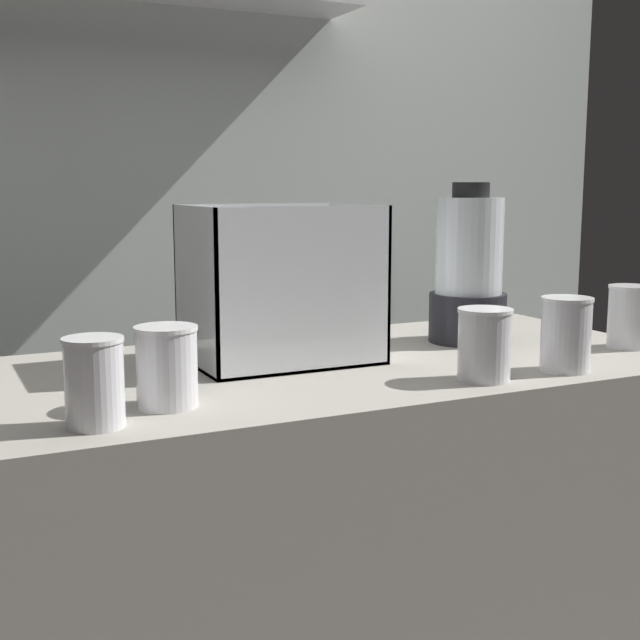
# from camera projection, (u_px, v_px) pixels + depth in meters

# --- Properties ---
(counter) EXTENTS (1.40, 0.64, 0.90)m
(counter) POSITION_uv_depth(u_px,v_px,m) (320.00, 597.00, 1.59)
(counter) COLOR #9E998E
(counter) RESTS_ON ground_plane
(back_wall_unit) EXTENTS (2.60, 0.24, 2.50)m
(back_wall_unit) POSITION_uv_depth(u_px,v_px,m) (187.00, 167.00, 2.14)
(back_wall_unit) COLOR silver
(back_wall_unit) RESTS_ON ground_plane
(carrot_display_bin) EXTENTS (0.33, 0.23, 0.28)m
(carrot_display_bin) POSITION_uv_depth(u_px,v_px,m) (279.00, 311.00, 1.53)
(carrot_display_bin) COLOR white
(carrot_display_bin) RESTS_ON counter
(blender_pitcher) EXTENTS (0.16, 0.16, 0.32)m
(blender_pitcher) POSITION_uv_depth(u_px,v_px,m) (469.00, 274.00, 1.71)
(blender_pitcher) COLOR black
(blender_pitcher) RESTS_ON counter
(juice_cup_mango_far_left) EXTENTS (0.08, 0.08, 0.12)m
(juice_cup_mango_far_left) POSITION_uv_depth(u_px,v_px,m) (95.00, 385.00, 1.12)
(juice_cup_mango_far_left) COLOR white
(juice_cup_mango_far_left) RESTS_ON counter
(juice_cup_pomegranate_left) EXTENTS (0.09, 0.09, 0.12)m
(juice_cup_pomegranate_left) POSITION_uv_depth(u_px,v_px,m) (167.00, 370.00, 1.22)
(juice_cup_pomegranate_left) COLOR white
(juice_cup_pomegranate_left) RESTS_ON counter
(juice_cup_pomegranate_middle) EXTENTS (0.09, 0.09, 0.12)m
(juice_cup_pomegranate_middle) POSITION_uv_depth(u_px,v_px,m) (484.00, 350.00, 1.38)
(juice_cup_pomegranate_middle) COLOR white
(juice_cup_pomegranate_middle) RESTS_ON counter
(juice_cup_orange_right) EXTENTS (0.09, 0.09, 0.13)m
(juice_cup_orange_right) POSITION_uv_depth(u_px,v_px,m) (566.00, 338.00, 1.45)
(juice_cup_orange_right) COLOR white
(juice_cup_orange_right) RESTS_ON counter
(juice_cup_carrot_far_right) EXTENTS (0.08, 0.08, 0.12)m
(juice_cup_carrot_far_right) POSITION_uv_depth(u_px,v_px,m) (629.00, 320.00, 1.66)
(juice_cup_carrot_far_right) COLOR white
(juice_cup_carrot_far_right) RESTS_ON counter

